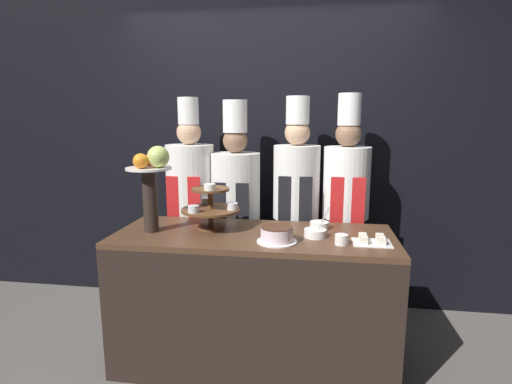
% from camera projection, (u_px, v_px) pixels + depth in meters
% --- Properties ---
extents(wall_back, '(10.00, 0.06, 2.80)m').
position_uv_depth(wall_back, '(271.00, 144.00, 3.40)').
color(wall_back, black).
rests_on(wall_back, ground_plane).
extents(buffet_counter, '(1.77, 0.69, 0.90)m').
position_uv_depth(buffet_counter, '(254.00, 299.00, 2.62)').
color(buffet_counter, black).
rests_on(buffet_counter, ground_plane).
extents(tiered_stand, '(0.39, 0.39, 0.32)m').
position_uv_depth(tiered_stand, '(211.00, 206.00, 2.61)').
color(tiered_stand, brown).
rests_on(tiered_stand, buffet_counter).
extents(fruit_pedestal, '(0.28, 0.28, 0.55)m').
position_uv_depth(fruit_pedestal, '(151.00, 177.00, 2.51)').
color(fruit_pedestal, '#2D231E').
rests_on(fruit_pedestal, buffet_counter).
extents(cake_round, '(0.24, 0.24, 0.09)m').
position_uv_depth(cake_round, '(277.00, 235.00, 2.35)').
color(cake_round, white).
rests_on(cake_round, buffet_counter).
extents(cup_white, '(0.08, 0.08, 0.06)m').
position_uv_depth(cup_white, '(341.00, 240.00, 2.31)').
color(cup_white, white).
rests_on(cup_white, buffet_counter).
extents(cake_square_tray, '(0.22, 0.17, 0.05)m').
position_uv_depth(cake_square_tray, '(372.00, 240.00, 2.34)').
color(cake_square_tray, white).
rests_on(cake_square_tray, buffet_counter).
extents(serving_bowl_near, '(0.14, 0.14, 0.15)m').
position_uv_depth(serving_bowl_near, '(315.00, 233.00, 2.46)').
color(serving_bowl_near, white).
rests_on(serving_bowl_near, buffet_counter).
extents(serving_bowl_far, '(0.13, 0.13, 0.15)m').
position_uv_depth(serving_bowl_far, '(319.00, 225.00, 2.65)').
color(serving_bowl_far, white).
rests_on(serving_bowl_far, buffet_counter).
extents(chef_left, '(0.38, 0.38, 1.78)m').
position_uv_depth(chef_left, '(191.00, 200.00, 3.20)').
color(chef_left, '#28282D').
rests_on(chef_left, ground_plane).
extents(chef_center_left, '(0.38, 0.38, 1.75)m').
position_uv_depth(chef_center_left, '(236.00, 204.00, 3.15)').
color(chef_center_left, black).
rests_on(chef_center_left, ground_plane).
extents(chef_center_right, '(0.35, 0.35, 1.78)m').
position_uv_depth(chef_center_right, '(296.00, 201.00, 3.08)').
color(chef_center_right, '#28282D').
rests_on(chef_center_right, ground_plane).
extents(chef_right, '(0.35, 0.35, 1.80)m').
position_uv_depth(chef_right, '(346.00, 202.00, 3.03)').
color(chef_right, '#28282D').
rests_on(chef_right, ground_plane).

